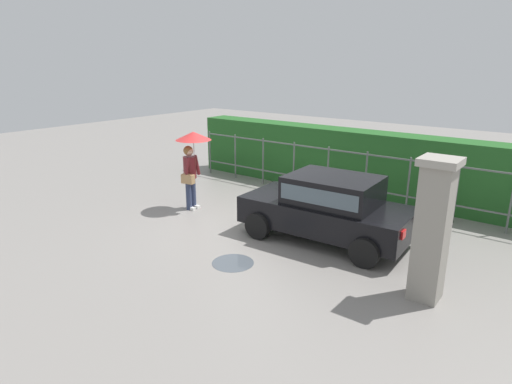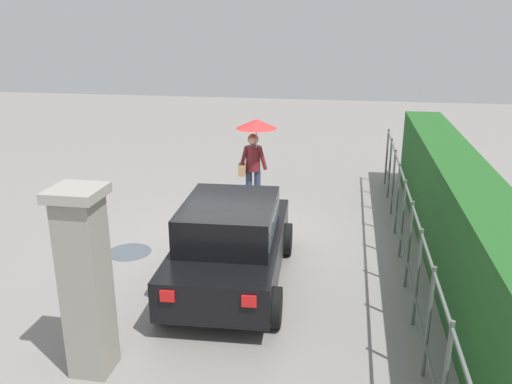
% 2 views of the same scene
% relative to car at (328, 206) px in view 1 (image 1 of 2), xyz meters
% --- Properties ---
extents(ground_plane, '(40.00, 40.00, 0.00)m').
position_rel_car_xyz_m(ground_plane, '(-1.78, -0.31, -0.80)').
color(ground_plane, gray).
extents(car, '(3.81, 2.01, 1.48)m').
position_rel_car_xyz_m(car, '(0.00, 0.00, 0.00)').
color(car, black).
rests_on(car, ground).
extents(pedestrian, '(0.94, 0.94, 2.10)m').
position_rel_car_xyz_m(pedestrian, '(-3.92, -0.30, 0.73)').
color(pedestrian, '#2D3856').
rests_on(pedestrian, ground).
extents(gate_pillar, '(0.60, 0.60, 2.42)m').
position_rel_car_xyz_m(gate_pillar, '(2.52, -1.22, 0.44)').
color(gate_pillar, gray).
rests_on(gate_pillar, ground).
extents(fence_section, '(10.65, 0.05, 1.50)m').
position_rel_car_xyz_m(fence_section, '(-0.99, 2.87, 0.02)').
color(fence_section, '#59605B').
rests_on(fence_section, ground).
extents(hedge_row, '(11.60, 0.90, 1.90)m').
position_rel_car_xyz_m(hedge_row, '(-0.99, 3.75, 0.15)').
color(hedge_row, '#235B23').
rests_on(hedge_row, ground).
extents(puddle_near, '(0.84, 0.84, 0.00)m').
position_rel_car_xyz_m(puddle_near, '(-0.90, -2.20, -0.80)').
color(puddle_near, '#4C545B').
rests_on(puddle_near, ground).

